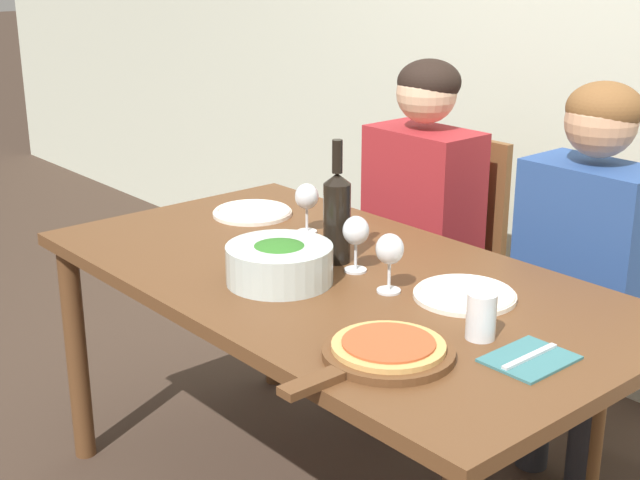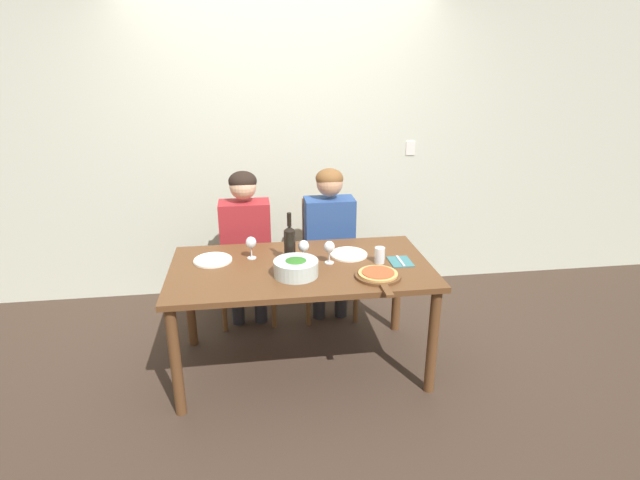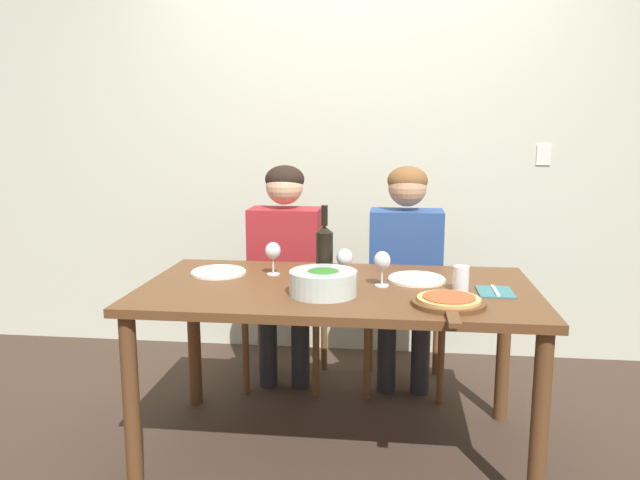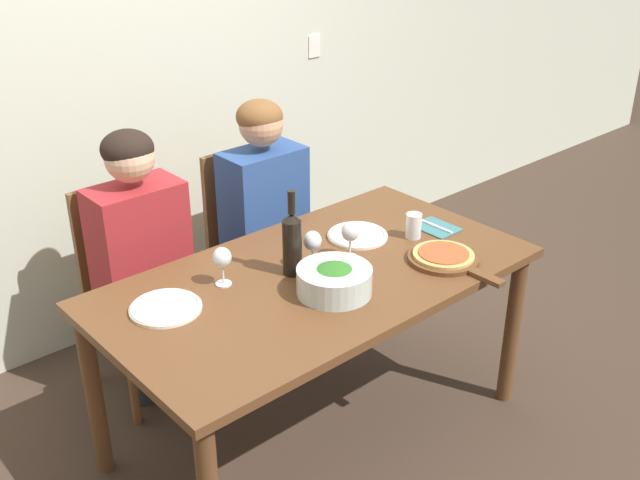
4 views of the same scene
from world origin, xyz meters
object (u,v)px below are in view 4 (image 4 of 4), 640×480
wine_bottle (292,242)px  pizza_on_board (445,258)px  chair_right (253,240)px  broccoli_bowl (334,280)px  fork_on_napkin (436,227)px  person_woman (142,244)px  dinner_plate_left (166,308)px  water_tumbler (414,226)px  wine_glass_left (222,259)px  dinner_plate_right (358,235)px  chair_left (134,283)px  person_man (266,203)px  wine_glass_centre (312,242)px  wine_glass_right (350,233)px

wine_bottle → pizza_on_board: wine_bottle is taller
chair_right → broccoli_bowl: chair_right is taller
wine_bottle → fork_on_napkin: 0.73m
person_woman → dinner_plate_left: person_woman is taller
chair_right → water_tumbler: size_ratio=8.89×
fork_on_napkin → pizza_on_board: bearing=-132.9°
broccoli_bowl → water_tumbler: broccoli_bowl is taller
broccoli_bowl → wine_glass_left: wine_glass_left is taller
wine_bottle → wine_glass_left: bearing=157.8°
dinner_plate_right → wine_bottle: bearing=-171.3°
chair_left → chair_right: (0.65, 0.00, 0.00)m
person_man → water_tumbler: (0.21, -0.72, 0.07)m
chair_left → wine_bottle: wine_bottle is taller
broccoli_bowl → dinner_plate_left: bearing=150.1°
wine_bottle → wine_glass_centre: size_ratio=2.22×
chair_right → wine_glass_left: size_ratio=6.16×
chair_right → wine_glass_left: bearing=-133.2°
wine_bottle → pizza_on_board: (0.51, -0.32, -0.12)m
pizza_on_board → wine_glass_right: 0.38m
chair_right → dinner_plate_left: bearing=-142.5°
dinner_plate_left → wine_glass_right: (0.75, -0.14, 0.10)m
dinner_plate_left → water_tumbler: size_ratio=2.40×
dinner_plate_right → fork_on_napkin: dinner_plate_right is taller
chair_right → wine_bottle: bearing=-115.8°
water_tumbler → wine_glass_left: bearing=166.8°
chair_left → chair_right: same height
water_tumbler → chair_left: bearing=135.8°
chair_right → pizza_on_board: 1.11m
chair_left → fork_on_napkin: bearing=-40.3°
dinner_plate_left → water_tumbler: (1.07, -0.18, 0.04)m
dinner_plate_left → person_man: bearing=32.4°
dinner_plate_right → wine_glass_centre: (-0.31, -0.07, 0.10)m
person_woman → wine_glass_right: bearing=-51.8°
wine_glass_left → water_tumbler: 0.84m
chair_left → wine_bottle: size_ratio=2.77×
chair_right → fork_on_napkin: (0.35, -0.85, 0.26)m
chair_left → wine_glass_left: 0.74m
wine_glass_centre → person_man: bearing=67.1°
chair_left → broccoli_bowl: (0.31, -0.96, 0.30)m
broccoli_bowl → wine_glass_centre: wine_glass_centre is taller
chair_left → wine_glass_centre: chair_left is taller
broccoli_bowl → dinner_plate_left: 0.60m
wine_bottle → dinner_plate_left: size_ratio=1.34×
person_man → broccoli_bowl: size_ratio=4.44×
pizza_on_board → wine_glass_left: wine_glass_left is taller
wine_glass_left → fork_on_napkin: (0.96, -0.20, -0.10)m
chair_right → dinner_plate_left: (-0.86, -0.66, 0.26)m
broccoli_bowl → fork_on_napkin: bearing=9.3°
chair_right → pizza_on_board: chair_right is taller
person_man → water_tumbler: bearing=-73.8°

